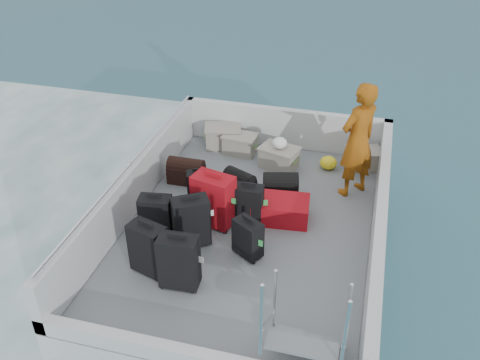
% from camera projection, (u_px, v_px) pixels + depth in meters
% --- Properties ---
extents(ground, '(160.00, 160.00, 0.00)m').
position_uv_depth(ground, '(249.00, 259.00, 7.84)').
color(ground, '#184254').
rests_on(ground, ground).
extents(ferry_hull, '(3.60, 5.00, 0.60)m').
position_uv_depth(ferry_hull, '(249.00, 243.00, 7.68)').
color(ferry_hull, silver).
rests_on(ferry_hull, ground).
extents(deck, '(3.30, 4.70, 0.02)m').
position_uv_depth(deck, '(250.00, 226.00, 7.51)').
color(deck, gray).
rests_on(deck, ferry_hull).
extents(deck_fittings, '(3.60, 5.00, 0.90)m').
position_uv_depth(deck_fittings, '(270.00, 221.00, 6.97)').
color(deck_fittings, '#BBBFBF').
rests_on(deck_fittings, deck).
extents(suitcase_0, '(0.51, 0.38, 0.70)m').
position_uv_depth(suitcase_0, '(149.00, 249.00, 6.52)').
color(suitcase_0, black).
rests_on(suitcase_0, deck).
extents(suitcase_1, '(0.46, 0.31, 0.64)m').
position_uv_depth(suitcase_1, '(156.00, 218.00, 7.13)').
color(suitcase_1, black).
rests_on(suitcase_1, deck).
extents(suitcase_2, '(0.39, 0.31, 0.51)m').
position_uv_depth(suitcase_2, '(199.00, 187.00, 7.87)').
color(suitcase_2, black).
rests_on(suitcase_2, deck).
extents(suitcase_3, '(0.48, 0.30, 0.71)m').
position_uv_depth(suitcase_3, '(179.00, 262.00, 6.32)').
color(suitcase_3, black).
rests_on(suitcase_3, deck).
extents(suitcase_4, '(0.55, 0.49, 0.70)m').
position_uv_depth(suitcase_4, '(191.00, 222.00, 6.99)').
color(suitcase_4, black).
rests_on(suitcase_4, deck).
extents(suitcase_5, '(0.62, 0.45, 0.76)m').
position_uv_depth(suitcase_5, '(214.00, 200.00, 7.36)').
color(suitcase_5, '#B50D16').
rests_on(suitcase_5, deck).
extents(suitcase_6, '(0.44, 0.39, 0.53)m').
position_uv_depth(suitcase_6, '(248.00, 239.00, 6.84)').
color(suitcase_6, black).
rests_on(suitcase_6, deck).
extents(suitcase_7, '(0.42, 0.25, 0.58)m').
position_uv_depth(suitcase_7, '(248.00, 204.00, 7.44)').
color(suitcase_7, black).
rests_on(suitcase_7, deck).
extents(suitcase_8, '(0.84, 0.60, 0.31)m').
position_uv_depth(suitcase_8, '(281.00, 209.00, 7.56)').
color(suitcase_8, '#B50D16').
rests_on(suitcase_8, deck).
extents(duffel_0, '(0.56, 0.30, 0.32)m').
position_uv_depth(duffel_0, '(186.00, 173.00, 8.38)').
color(duffel_0, black).
rests_on(duffel_0, deck).
extents(duffel_1, '(0.54, 0.47, 0.32)m').
position_uv_depth(duffel_1, '(239.00, 186.00, 8.08)').
color(duffel_1, black).
rests_on(duffel_1, deck).
extents(duffel_2, '(0.58, 0.42, 0.32)m').
position_uv_depth(duffel_2, '(280.00, 188.00, 8.02)').
color(duffel_2, black).
rests_on(duffel_2, deck).
extents(crate_0, '(0.67, 0.55, 0.35)m').
position_uv_depth(crate_0, '(223.00, 137.00, 9.36)').
color(crate_0, gray).
rests_on(crate_0, deck).
extents(crate_1, '(0.56, 0.41, 0.32)m').
position_uv_depth(crate_1, '(240.00, 145.00, 9.17)').
color(crate_1, gray).
rests_on(crate_1, deck).
extents(crate_2, '(0.65, 0.54, 0.34)m').
position_uv_depth(crate_2, '(279.00, 158.00, 8.75)').
color(crate_2, gray).
rests_on(crate_2, deck).
extents(crate_3, '(0.60, 0.50, 0.31)m').
position_uv_depth(crate_3, '(363.00, 160.00, 8.74)').
color(crate_3, gray).
rests_on(crate_3, deck).
extents(yellow_bag, '(0.28, 0.26, 0.22)m').
position_uv_depth(yellow_bag, '(328.00, 163.00, 8.75)').
color(yellow_bag, yellow).
rests_on(yellow_bag, deck).
extents(white_bag, '(0.24, 0.24, 0.18)m').
position_uv_depth(white_bag, '(280.00, 144.00, 8.61)').
color(white_bag, white).
rests_on(white_bag, crate_2).
extents(passenger, '(0.75, 0.77, 1.78)m').
position_uv_depth(passenger, '(358.00, 140.00, 7.76)').
color(passenger, orange).
rests_on(passenger, deck).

